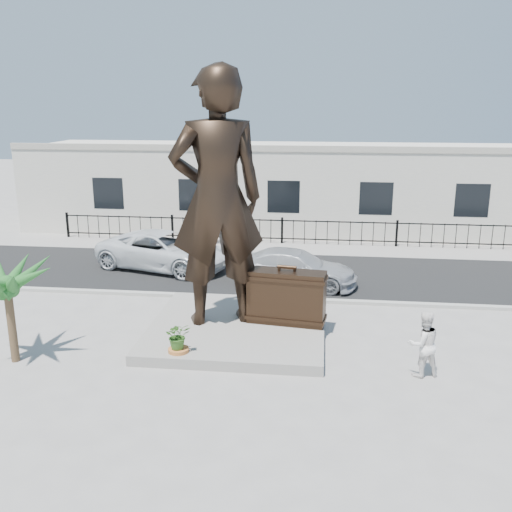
{
  "coord_description": "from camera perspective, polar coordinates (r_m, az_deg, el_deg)",
  "views": [
    {
      "loc": [
        1.95,
        -14.37,
        6.83
      ],
      "look_at": [
        0.0,
        2.0,
        2.3
      ],
      "focal_mm": 40.0,
      "sensor_mm": 36.0,
      "label": 1
    }
  ],
  "objects": [
    {
      "name": "ground",
      "position": [
        16.03,
        -0.86,
        -9.86
      ],
      "size": [
        100.0,
        100.0,
        0.0
      ],
      "primitive_type": "plane",
      "color": "#9E9991",
      "rests_on": "ground"
    },
    {
      "name": "street",
      "position": [
        23.47,
        1.73,
        -1.55
      ],
      "size": [
        40.0,
        7.0,
        0.01
      ],
      "primitive_type": "cube",
      "color": "black",
      "rests_on": "ground"
    },
    {
      "name": "curb",
      "position": [
        20.14,
        0.84,
        -4.28
      ],
      "size": [
        40.0,
        0.25,
        0.12
      ],
      "primitive_type": "cube",
      "color": "#A5A399",
      "rests_on": "ground"
    },
    {
      "name": "far_sidewalk",
      "position": [
        27.31,
        2.48,
        0.89
      ],
      "size": [
        40.0,
        2.5,
        0.02
      ],
      "primitive_type": "cube",
      "color": "#9E9991",
      "rests_on": "ground"
    },
    {
      "name": "plinth",
      "position": [
        17.39,
        -1.85,
        -7.23
      ],
      "size": [
        5.2,
        5.2,
        0.3
      ],
      "primitive_type": "cube",
      "color": "gray",
      "rests_on": "ground"
    },
    {
      "name": "fence",
      "position": [
        27.94,
        2.62,
        2.46
      ],
      "size": [
        22.0,
        0.1,
        1.2
      ],
      "primitive_type": "cube",
      "color": "black",
      "rests_on": "ground"
    },
    {
      "name": "building",
      "position": [
        31.77,
        3.22,
        6.96
      ],
      "size": [
        28.0,
        7.0,
        4.4
      ],
      "primitive_type": "cube",
      "color": "silver",
      "rests_on": "ground"
    },
    {
      "name": "statue",
      "position": [
        16.61,
        -3.92,
        5.72
      ],
      "size": [
        3.19,
        2.62,
        7.51
      ],
      "primitive_type": "imported",
      "rotation": [
        0.0,
        0.0,
        3.49
      ],
      "color": "black",
      "rests_on": "plinth"
    },
    {
      "name": "suitcase",
      "position": [
        17.16,
        3.07,
        -4.12
      ],
      "size": [
        2.38,
        1.03,
        1.63
      ],
      "primitive_type": "cube",
      "rotation": [
        0.0,
        0.0,
        -0.13
      ],
      "color": "black",
      "rests_on": "plinth"
    },
    {
      "name": "tourist",
      "position": [
        15.17,
        16.39,
        -8.43
      ],
      "size": [
        1.01,
        0.89,
        1.74
      ],
      "primitive_type": "imported",
      "rotation": [
        0.0,
        0.0,
        3.46
      ],
      "color": "white",
      "rests_on": "ground"
    },
    {
      "name": "car_white",
      "position": [
        24.0,
        -9.24,
        0.56
      ],
      "size": [
        6.05,
        4.04,
        1.54
      ],
      "primitive_type": "imported",
      "rotation": [
        0.0,
        0.0,
        1.28
      ],
      "color": "silver",
      "rests_on": "street"
    },
    {
      "name": "car_silver",
      "position": [
        21.6,
        3.94,
        -1.2
      ],
      "size": [
        4.9,
        2.59,
        1.35
      ],
      "primitive_type": "imported",
      "rotation": [
        0.0,
        0.0,
        1.42
      ],
      "color": "#A6A8AB",
      "rests_on": "street"
    },
    {
      "name": "worker",
      "position": [
        27.57,
        -4.86,
        3.14
      ],
      "size": [
        1.39,
        0.94,
        1.99
      ],
      "primitive_type": "imported",
      "rotation": [
        0.0,
        0.0,
        -0.16
      ],
      "color": "#F6500C",
      "rests_on": "far_sidewalk"
    },
    {
      "name": "palm_tree",
      "position": [
        16.99,
        -22.87,
        -9.63
      ],
      "size": [
        1.8,
        1.8,
        3.2
      ],
      "primitive_type": null,
      "color": "#205820",
      "rests_on": "ground"
    },
    {
      "name": "planter",
      "position": [
        15.68,
        -7.73,
        -9.8
      ],
      "size": [
        0.56,
        0.56,
        0.4
      ],
      "primitive_type": "cylinder",
      "color": "#C06E32",
      "rests_on": "ground"
    },
    {
      "name": "shrub",
      "position": [
        15.45,
        -7.81,
        -7.89
      ],
      "size": [
        0.83,
        0.78,
        0.74
      ],
      "primitive_type": "imported",
      "rotation": [
        0.0,
        0.0,
        0.38
      ],
      "color": "#315D1E",
      "rests_on": "planter"
    }
  ]
}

